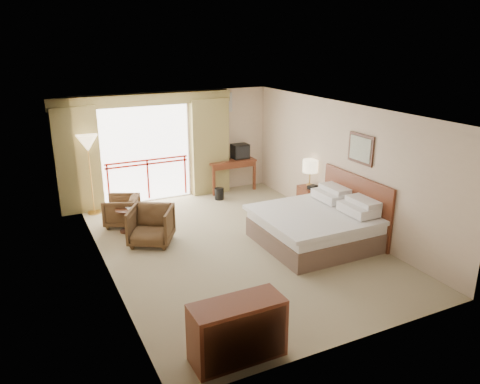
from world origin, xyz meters
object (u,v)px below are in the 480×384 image
nightstand (310,200)px  armchair_far (123,225)px  desk (229,166)px  tv (240,151)px  armchair_near (152,243)px  table_lamp (310,166)px  side_table (127,216)px  floor_lamp (88,146)px  bed (316,226)px  wastebasket (219,194)px  dresser (238,331)px

nightstand → armchair_far: 4.34m
desk → tv: size_ratio=2.99×
desk → armchair_near: desk is taller
armchair_near → nightstand: bearing=31.0°
desk → table_lamp: bearing=-68.1°
tv → armchair_near: (-3.20, -2.48, -1.04)m
side_table → floor_lamp: size_ratio=0.27×
bed → nightstand: 1.75m
bed → nightstand: bed is taller
armchair_near → side_table: side_table is taller
desk → armchair_far: size_ratio=1.79×
tv → wastebasket: bearing=-155.3°
desk → armchair_far: (-3.22, -1.30, -0.66)m
desk → dresser: desk is taller
armchair_far → dresser: 5.23m
wastebasket → dresser: (-2.30, -5.84, 0.26)m
table_lamp → floor_lamp: floor_lamp is taller
bed → tv: size_ratio=4.90×
tv → side_table: tv is taller
desk → floor_lamp: floor_lamp is taller
nightstand → desk: (-0.94, 2.48, 0.34)m
bed → tv: bearing=86.6°
floor_lamp → nightstand: bearing=-25.6°
nightstand → floor_lamp: floor_lamp is taller
dresser → armchair_near: bearing=91.5°
nightstand → armchair_near: size_ratio=0.75×
bed → floor_lamp: bearing=135.1°
armchair_near → bed: bearing=4.1°
desk → side_table: (-3.20, -1.73, -0.31)m
dresser → wastebasket: bearing=69.9°
bed → table_lamp: 1.94m
nightstand → armchair_far: bearing=168.4°
desk → armchair_far: desk is taller
bed → dresser: (-2.97, -2.51, 0.03)m
table_lamp → wastebasket: 2.53m
desk → dresser: (-2.90, -6.50, -0.26)m
armchair_far → wastebasket: bearing=128.1°
wastebasket → floor_lamp: (-3.06, 0.39, 1.47)m
bed → desk: (-0.07, 3.99, 0.28)m
bed → floor_lamp: (-3.72, 3.71, 1.24)m
desk → side_table: desk is taller
wastebasket → floor_lamp: 3.41m
wastebasket → floor_lamp: bearing=172.7°
floor_lamp → armchair_near: bearing=-71.7°
desk → armchair_near: 3.92m
armchair_far → floor_lamp: bearing=-132.3°
floor_lamp → side_table: bearing=-72.7°
bed → side_table: size_ratio=4.14×
nightstand → tv: tv is taller
nightstand → tv: (-0.64, 2.42, 0.72)m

